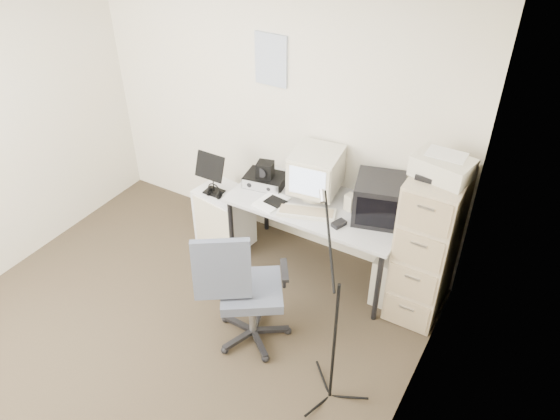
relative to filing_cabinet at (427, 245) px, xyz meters
The scene contains 22 objects.
floor 2.26m from the filing_cabinet, 136.87° to the right, with size 3.60×3.60×0.01m, color #322B1F.
ceiling 2.85m from the filing_cabinet, 136.87° to the right, with size 3.60×3.60×0.01m, color white.
wall_back 1.72m from the filing_cabinet, 168.55° to the left, with size 3.60×0.02×2.50m, color silver.
wall_right 1.61m from the filing_cabinet, 81.54° to the right, with size 0.02×3.60×2.50m, color silver.
wall_calendar 1.97m from the filing_cabinet, 169.10° to the left, with size 0.30×0.02×0.44m, color white.
filing_cabinet is the anchor object (origin of this frame).
printer 0.73m from the filing_cabinet, 90.00° to the right, with size 0.40×0.27×0.15m, color beige.
desk 0.99m from the filing_cabinet, behind, with size 1.50×0.70×0.73m, color #BABABA.
crt_monitor 1.07m from the filing_cabinet, behind, with size 0.39×0.41×0.43m, color beige.
crt_tv 0.52m from the filing_cabinet, behind, with size 0.38×0.40×0.34m, color black.
desk_speaker 0.70m from the filing_cabinet, behind, with size 0.08×0.08×0.15m, color beige.
keyboard 0.99m from the filing_cabinet, 168.17° to the right, with size 0.48×0.17×0.03m, color beige.
mouse 0.71m from the filing_cabinet, 162.28° to the right, with size 0.07×0.12×0.04m, color black.
radio_receiver 1.49m from the filing_cabinet, behind, with size 0.35×0.25×0.10m, color black.
radio_speaker 1.50m from the filing_cabinet, behind, with size 0.14×0.13×0.14m, color black.
papers 1.32m from the filing_cabinet, behind, with size 0.20×0.28×0.02m, color white.
pc_tower 0.49m from the filing_cabinet, behind, with size 0.22×0.49×0.46m, color beige.
office_chair 1.42m from the filing_cabinet, 135.83° to the right, with size 0.59×0.59×1.03m, color slate.
side_cart 1.92m from the filing_cabinet, behind, with size 0.47×0.38×0.58m, color silver.
music_stand 1.96m from the filing_cabinet, behind, with size 0.28×0.15×0.41m, color black.
headphones 1.91m from the filing_cabinet, behind, with size 0.15×0.15×0.03m, color black.
mic_stand 1.21m from the filing_cabinet, 101.41° to the right, with size 0.02×0.02×1.43m, color black.
Camera 1 is at (2.24, -1.96, 3.37)m, focal length 35.00 mm.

